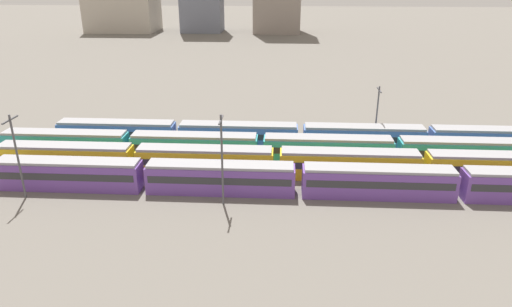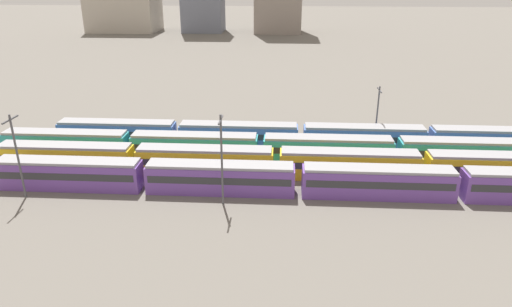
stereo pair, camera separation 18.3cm
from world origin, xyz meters
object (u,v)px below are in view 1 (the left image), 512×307
object	(u,v)px
catenary_pole_0	(222,156)
catenary_pole_2	(17,153)
train_track_3	(300,136)
catenary_pole_1	(377,112)
train_track_0	(299,180)
train_track_1	(423,166)
train_track_2	(396,151)

from	to	relation	value
catenary_pole_0	catenary_pole_2	world-z (taller)	catenary_pole_0
train_track_3	catenary_pole_1	size ratio (longest dim) A/B	8.19
train_track_0	train_track_1	distance (m)	16.96
train_track_0	catenary_pole_0	xyz separation A→B (m)	(-8.77, -3.14, 4.09)
train_track_1	train_track_0	bearing A→B (deg)	-162.14
train_track_2	train_track_3	size ratio (longest dim) A/B	1.51
train_track_3	catenary_pole_2	size ratio (longest dim) A/B	7.21
catenary_pole_2	train_track_3	bearing A→B (deg)	29.12
train_track_2	catenary_pole_2	size ratio (longest dim) A/B	10.86
train_track_0	train_track_3	size ratio (longest dim) A/B	1.00
train_track_1	train_track_2	size ratio (longest dim) A/B	1.00
train_track_2	catenary_pole_0	distance (m)	26.62
train_track_1	catenary_pole_0	world-z (taller)	catenary_pole_0
catenary_pole_1	catenary_pole_2	world-z (taller)	catenary_pole_2
train_track_2	train_track_3	bearing A→B (deg)	158.35
train_track_3	catenary_pole_2	bearing A→B (deg)	-150.88
train_track_0	train_track_1	xyz separation A→B (m)	(16.14, 5.20, 0.00)
train_track_0	catenary_pole_0	bearing A→B (deg)	-160.29
train_track_1	train_track_2	bearing A→B (deg)	114.37
catenary_pole_0	catenary_pole_2	bearing A→B (deg)	179.56
train_track_1	catenary_pole_1	distance (m)	14.15
train_track_2	catenary_pole_1	bearing A→B (deg)	99.92
train_track_1	train_track_3	bearing A→B (deg)	146.06
train_track_2	catenary_pole_1	distance (m)	8.79
train_track_1	train_track_3	distance (m)	18.63
catenary_pole_1	train_track_2	bearing A→B (deg)	-80.08
train_track_1	train_track_3	xyz separation A→B (m)	(-15.45, 10.40, 0.00)
catenary_pole_0	train_track_0	bearing A→B (deg)	19.71
train_track_0	train_track_2	bearing A→B (deg)	37.03
train_track_3	catenary_pole_0	size ratio (longest dim) A/B	6.88
catenary_pole_2	train_track_2	bearing A→B (deg)	16.06
train_track_0	catenary_pole_2	size ratio (longest dim) A/B	7.21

